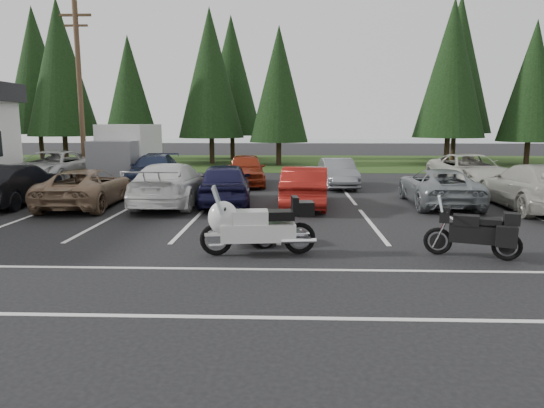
{
  "coord_description": "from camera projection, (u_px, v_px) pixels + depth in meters",
  "views": [
    {
      "loc": [
        0.74,
        -13.07,
        2.97
      ],
      "look_at": [
        0.3,
        -0.5,
        0.86
      ],
      "focal_mm": 32.0,
      "sensor_mm": 36.0,
      "label": 1
    }
  ],
  "objects": [
    {
      "name": "car_far_2",
      "position": [
        246.0,
        170.0,
        23.32
      ],
      "size": [
        2.21,
        4.61,
        1.52
      ],
      "primitive_type": "imported",
      "rotation": [
        0.0,
        0.0,
        0.1
      ],
      "color": "maroon",
      "rests_on": "ground"
    },
    {
      "name": "conifer_3",
      "position": [
        129.0,
        90.0,
        33.98
      ],
      "size": [
        3.87,
        3.87,
        9.02
      ],
      "color": "#332316",
      "rests_on": "ground"
    },
    {
      "name": "adventure_motorcycle",
      "position": [
        473.0,
        227.0,
        10.72
      ],
      "size": [
        2.4,
        1.48,
        1.38
      ],
      "primitive_type": null,
      "rotation": [
        0.0,
        0.0,
        -0.33
      ],
      "color": "black",
      "rests_on": "ground"
    },
    {
      "name": "conifer_6",
      "position": [
        452.0,
        69.0,
        33.65
      ],
      "size": [
        4.93,
        4.93,
        11.48
      ],
      "color": "#332316",
      "rests_on": "ground"
    },
    {
      "name": "conifer_back_a",
      "position": [
        36.0,
        71.0,
        39.52
      ],
      "size": [
        5.28,
        5.28,
        12.3
      ],
      "color": "#332316",
      "rests_on": "ground"
    },
    {
      "name": "stall_markings",
      "position": [
        265.0,
        218.0,
        15.37
      ],
      "size": [
        32.0,
        16.0,
        0.01
      ],
      "primitive_type": "cube",
      "color": "silver",
      "rests_on": "ground"
    },
    {
      "name": "car_near_7",
      "position": [
        534.0,
        187.0,
        16.63
      ],
      "size": [
        2.42,
        5.62,
        1.61
      ],
      "primitive_type": "imported",
      "rotation": [
        0.0,
        0.0,
        3.11
      ],
      "color": "#A5A397",
      "rests_on": "ground"
    },
    {
      "name": "grass_strip",
      "position": [
        279.0,
        162.0,
        37.05
      ],
      "size": [
        80.0,
        16.0,
        0.01
      ],
      "primitive_type": "cube",
      "color": "#243C13",
      "rests_on": "ground"
    },
    {
      "name": "conifer_back_b",
      "position": [
        232.0,
        76.0,
        39.52
      ],
      "size": [
        4.97,
        4.97,
        11.58
      ],
      "color": "#332316",
      "rests_on": "ground"
    },
    {
      "name": "conifer_7",
      "position": [
        533.0,
        81.0,
        33.31
      ],
      "size": [
        4.27,
        4.27,
        9.94
      ],
      "color": "#332316",
      "rests_on": "ground"
    },
    {
      "name": "car_near_2",
      "position": [
        87.0,
        188.0,
        17.38
      ],
      "size": [
        2.47,
        5.01,
        1.37
      ],
      "primitive_type": "imported",
      "rotation": [
        0.0,
        0.0,
        3.18
      ],
      "color": "#86684E",
      "rests_on": "ground"
    },
    {
      "name": "conifer_2",
      "position": [
        60.0,
        68.0,
        35.28
      ],
      "size": [
        5.1,
        5.1,
        11.89
      ],
      "color": "#332316",
      "rests_on": "ground"
    },
    {
      "name": "car_near_3",
      "position": [
        172.0,
        184.0,
        17.64
      ],
      "size": [
        2.25,
        5.38,
        1.55
      ],
      "primitive_type": "imported",
      "rotation": [
        0.0,
        0.0,
        3.13
      ],
      "color": "white",
      "rests_on": "ground"
    },
    {
      "name": "car_far_4",
      "position": [
        470.0,
        171.0,
        22.41
      ],
      "size": [
        2.72,
        5.66,
        1.56
      ],
      "primitive_type": "imported",
      "rotation": [
        0.0,
        0.0,
        0.02
      ],
      "color": "#B2B0A3",
      "rests_on": "ground"
    },
    {
      "name": "car_far_0",
      "position": [
        51.0,
        168.0,
        23.78
      ],
      "size": [
        2.75,
        5.85,
        1.62
      ],
      "primitive_type": "imported",
      "rotation": [
        0.0,
        0.0,
        -0.01
      ],
      "color": "beige",
      "rests_on": "ground"
    },
    {
      "name": "touring_motorcycle",
      "position": [
        258.0,
        220.0,
        10.93
      ],
      "size": [
        2.98,
        1.19,
        1.61
      ],
      "primitive_type": null,
      "rotation": [
        0.0,
        0.0,
        0.1
      ],
      "color": "silver",
      "rests_on": "ground"
    },
    {
      "name": "car_far_1",
      "position": [
        154.0,
        170.0,
        23.52
      ],
      "size": [
        2.41,
        5.12,
        1.44
      ],
      "primitive_type": "imported",
      "rotation": [
        0.0,
        0.0,
        0.08
      ],
      "color": "#1A2441",
      "rests_on": "ground"
    },
    {
      "name": "cargo_trailer",
      "position": [
        260.0,
        231.0,
        11.95
      ],
      "size": [
        1.68,
        1.33,
        0.68
      ],
      "primitive_type": null,
      "rotation": [
        0.0,
        0.0,
        0.39
      ],
      "color": "white",
      "rests_on": "ground"
    },
    {
      "name": "conifer_5",
      "position": [
        279.0,
        84.0,
        33.76
      ],
      "size": [
        4.14,
        4.14,
        9.63
      ],
      "color": "#332316",
      "rests_on": "ground"
    },
    {
      "name": "car_near_5",
      "position": [
        305.0,
        186.0,
        17.36
      ],
      "size": [
        1.83,
        4.51,
        1.45
      ],
      "primitive_type": "imported",
      "rotation": [
        0.0,
        0.0,
        3.07
      ],
      "color": "maroon",
      "rests_on": "ground"
    },
    {
      "name": "conifer_4",
      "position": [
        210.0,
        73.0,
        35.06
      ],
      "size": [
        4.8,
        4.8,
        11.17
      ],
      "color": "#332316",
      "rests_on": "ground"
    },
    {
      "name": "car_near_4",
      "position": [
        225.0,
        183.0,
        17.84
      ],
      "size": [
        2.26,
        4.74,
        1.56
      ],
      "primitive_type": "imported",
      "rotation": [
        0.0,
        0.0,
        3.23
      ],
      "color": "#171638",
      "rests_on": "ground"
    },
    {
      "name": "utility_pole",
      "position": [
        80.0,
        89.0,
        24.8
      ],
      "size": [
        1.6,
        0.26,
        9.0
      ],
      "color": "#473321",
      "rests_on": "ground"
    },
    {
      "name": "car_near_6",
      "position": [
        438.0,
        187.0,
        17.7
      ],
      "size": [
        2.39,
        4.89,
        1.34
      ],
      "primitive_type": "imported",
      "rotation": [
        0.0,
        0.0,
        3.11
      ],
      "color": "gray",
      "rests_on": "ground"
    },
    {
      "name": "car_near_1",
      "position": [
        14.0,
        185.0,
        17.63
      ],
      "size": [
        1.7,
        4.61,
        1.51
      ],
      "primitive_type": "imported",
      "rotation": [
        0.0,
        0.0,
        3.17
      ],
      "color": "black",
      "rests_on": "ground"
    },
    {
      "name": "car_far_3",
      "position": [
        338.0,
        173.0,
        22.61
      ],
      "size": [
        1.66,
        4.11,
        1.33
      ],
      "primitive_type": "imported",
      "rotation": [
        0.0,
        0.0,
        0.06
      ],
      "color": "slate",
      "rests_on": "ground"
    },
    {
      "name": "box_truck",
      "position": [
        125.0,
        152.0,
        25.75
      ],
      "size": [
        2.4,
        5.6,
        2.9
      ],
      "primitive_type": null,
      "color": "silver",
      "rests_on": "ground"
    },
    {
      "name": "ground",
      "position": [
        262.0,
        232.0,
        13.39
      ],
      "size": [
        120.0,
        120.0,
        0.0
      ],
      "primitive_type": "plane",
      "color": "black",
      "rests_on": "ground"
    },
    {
      "name": "conifer_back_c",
      "position": [
        458.0,
        65.0,
        38.08
      ],
      "size": [
        5.5,
        5.5,
        12.81
      ],
      "color": "#332316",
      "rests_on": "ground"
    },
    {
      "name": "lake_water",
      "position": [
        313.0,
        145.0,
        67.47
      ],
      "size": [
        70.0,
        50.0,
        0.02
      ],
      "primitive_type": "cube",
      "color": "slate",
      "rests_on": "ground"
    }
  ]
}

